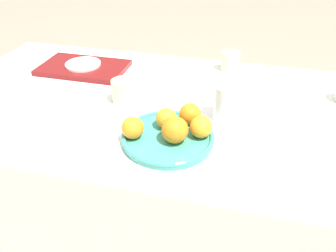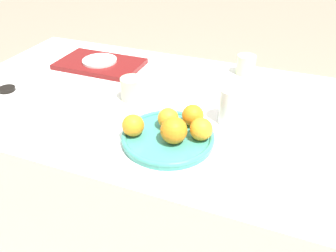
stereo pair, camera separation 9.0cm
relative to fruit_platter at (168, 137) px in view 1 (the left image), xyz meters
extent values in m
plane|color=gray|center=(-0.09, 0.20, -0.77)|extent=(12.00, 12.00, 0.00)
cube|color=white|center=(-0.09, 0.20, -0.39)|extent=(1.53, 0.82, 0.76)
cylinder|color=teal|center=(0.00, 0.00, 0.00)|extent=(0.26, 0.26, 0.02)
torus|color=teal|center=(0.00, 0.00, 0.00)|extent=(0.26, 0.26, 0.01)
sphere|color=orange|center=(-0.02, 0.04, 0.03)|extent=(0.06, 0.06, 0.06)
sphere|color=orange|center=(0.02, -0.02, 0.04)|extent=(0.07, 0.07, 0.07)
sphere|color=orange|center=(-0.09, -0.03, 0.04)|extent=(0.06, 0.06, 0.06)
sphere|color=orange|center=(0.09, 0.02, 0.04)|extent=(0.06, 0.06, 0.06)
sphere|color=orange|center=(0.05, 0.08, 0.04)|extent=(0.06, 0.06, 0.06)
cylinder|color=silver|center=(0.14, 0.16, 0.04)|extent=(0.07, 0.07, 0.11)
cube|color=maroon|center=(-0.45, 0.38, 0.00)|extent=(0.34, 0.21, 0.02)
cylinder|color=silver|center=(-0.45, 0.38, 0.01)|extent=(0.14, 0.14, 0.01)
cylinder|color=#B7CC9E|center=(-0.20, 0.18, 0.03)|extent=(0.08, 0.08, 0.08)
cylinder|color=#B7CC9E|center=(0.12, 0.52, 0.03)|extent=(0.07, 0.07, 0.08)
camera|label=1|loc=(0.18, -0.72, 0.54)|focal=35.00mm
camera|label=2|loc=(0.27, -0.69, 0.54)|focal=35.00mm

